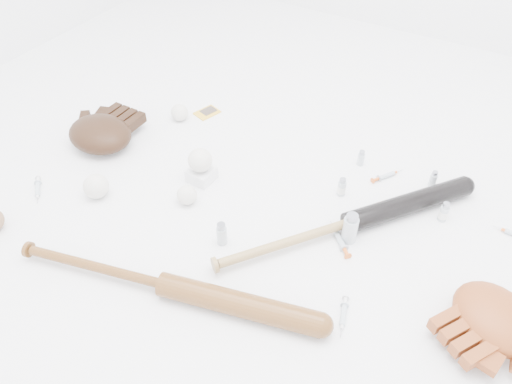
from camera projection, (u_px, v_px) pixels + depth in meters
The scene contains 20 objects.
bat_dark at pixel (349, 223), 1.50m from camera, with size 0.91×0.07×0.07m, color black, non-canonical shape.
bat_wood at pixel (164, 285), 1.34m from camera, with size 0.91×0.07×0.07m, color brown, non-canonical shape.
glove_dark at pixel (100, 133), 1.80m from camera, with size 0.29×0.29×0.10m, color black, non-canonical shape.
glove_tan at pixel (495, 318), 1.24m from camera, with size 0.27×0.27×0.10m, color brown, non-canonical shape.
trading_card at pixel (207, 113), 1.98m from camera, with size 0.07×0.09×0.01m, color gold.
pedestal at pixel (202, 175), 1.68m from camera, with size 0.08×0.08×0.04m, color white.
baseball_on_pedestal at pixel (200, 160), 1.64m from camera, with size 0.08×0.08×0.08m, color silver.
baseball_left at pixel (96, 186), 1.61m from camera, with size 0.08×0.08×0.08m, color silver.
baseball_upper at pixel (179, 113), 1.93m from camera, with size 0.07×0.07×0.07m, color silver.
baseball_mid at pixel (187, 195), 1.59m from camera, with size 0.07×0.07×0.07m, color silver.
syringe_0 at pixel (38, 189), 1.65m from camera, with size 0.14×0.02×0.02m, color #ADBCC6, non-canonical shape.
syringe_1 at pixel (340, 240), 1.48m from camera, with size 0.16×0.03×0.02m, color #ADBCC6, non-canonical shape.
syringe_2 at pixel (386, 176), 1.70m from camera, with size 0.14×0.02×0.02m, color #ADBCC6, non-canonical shape.
syringe_3 at pixel (343, 315), 1.30m from camera, with size 0.13×0.02×0.02m, color #ADBCC6, non-canonical shape.
vial_0 at pixel (444, 212), 1.53m from camera, with size 0.03×0.03×0.07m, color silver.
vial_1 at pixel (361, 158), 1.73m from camera, with size 0.02×0.02×0.06m, color silver.
vial_2 at pixel (342, 187), 1.62m from camera, with size 0.03×0.03×0.07m, color silver.
vial_3 at pixel (350, 228), 1.46m from camera, with size 0.04×0.04×0.10m, color silver.
vial_4 at pixel (222, 233), 1.46m from camera, with size 0.03×0.03×0.08m, color silver.
vial_5 at pixel (433, 179), 1.65m from camera, with size 0.02×0.02×0.06m, color silver.
Camera 1 is at (0.54, -0.94, 1.13)m, focal length 35.00 mm.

